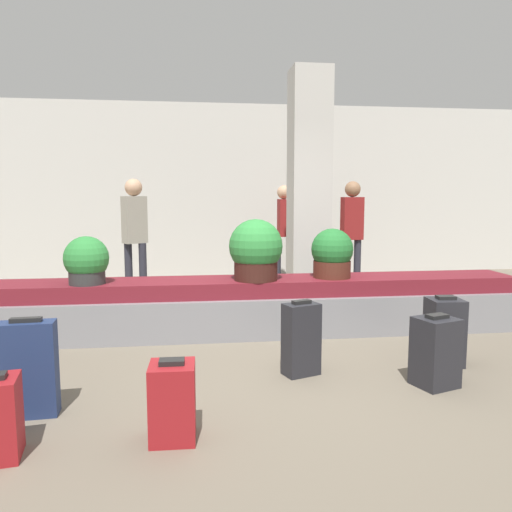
{
  "coord_description": "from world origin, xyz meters",
  "views": [
    {
      "loc": [
        -0.69,
        -4.15,
        1.5
      ],
      "look_at": [
        0.0,
        1.2,
        0.85
      ],
      "focal_mm": 35.0,
      "sensor_mm": 36.0,
      "label": 1
    }
  ],
  "objects_px": {
    "suitcase_1": "(444,332)",
    "potted_plant_2": "(332,254)",
    "suitcase_3": "(173,401)",
    "suitcase_5": "(29,369)",
    "suitcase_0": "(301,339)",
    "potted_plant_0": "(86,261)",
    "traveler_0": "(352,226)",
    "potted_plant_1": "(256,251)",
    "traveler_1": "(135,228)",
    "suitcase_4": "(436,352)",
    "pillar": "(309,188)",
    "traveler_2": "(284,225)"
  },
  "relations": [
    {
      "from": "traveler_0",
      "to": "suitcase_5",
      "type": "bearing_deg",
      "value": -136.46
    },
    {
      "from": "suitcase_3",
      "to": "suitcase_5",
      "type": "bearing_deg",
      "value": 156.12
    },
    {
      "from": "traveler_2",
      "to": "traveler_0",
      "type": "bearing_deg",
      "value": -138.26
    },
    {
      "from": "suitcase_1",
      "to": "suitcase_3",
      "type": "relative_size",
      "value": 1.22
    },
    {
      "from": "suitcase_5",
      "to": "traveler_1",
      "type": "relative_size",
      "value": 0.4
    },
    {
      "from": "suitcase_0",
      "to": "traveler_2",
      "type": "xyz_separation_m",
      "value": [
        0.67,
        4.48,
        0.7
      ]
    },
    {
      "from": "suitcase_5",
      "to": "potted_plant_0",
      "type": "height_order",
      "value": "potted_plant_0"
    },
    {
      "from": "potted_plant_2",
      "to": "pillar",
      "type": "bearing_deg",
      "value": 87.31
    },
    {
      "from": "suitcase_1",
      "to": "potted_plant_2",
      "type": "bearing_deg",
      "value": 121.15
    },
    {
      "from": "suitcase_1",
      "to": "suitcase_4",
      "type": "height_order",
      "value": "suitcase_1"
    },
    {
      "from": "potted_plant_2",
      "to": "traveler_1",
      "type": "distance_m",
      "value": 3.0
    },
    {
      "from": "suitcase_3",
      "to": "traveler_1",
      "type": "distance_m",
      "value": 4.35
    },
    {
      "from": "potted_plant_1",
      "to": "suitcase_3",
      "type": "bearing_deg",
      "value": -109.46
    },
    {
      "from": "potted_plant_0",
      "to": "suitcase_5",
      "type": "bearing_deg",
      "value": -91.17
    },
    {
      "from": "suitcase_0",
      "to": "suitcase_3",
      "type": "xyz_separation_m",
      "value": [
        -1.03,
        -1.01,
        -0.06
      ]
    },
    {
      "from": "potted_plant_0",
      "to": "traveler_2",
      "type": "bearing_deg",
      "value": 50.55
    },
    {
      "from": "potted_plant_0",
      "to": "traveler_1",
      "type": "bearing_deg",
      "value": 82.0
    },
    {
      "from": "potted_plant_1",
      "to": "traveler_1",
      "type": "height_order",
      "value": "traveler_1"
    },
    {
      "from": "suitcase_3",
      "to": "potted_plant_2",
      "type": "height_order",
      "value": "potted_plant_2"
    },
    {
      "from": "suitcase_1",
      "to": "potted_plant_0",
      "type": "relative_size",
      "value": 1.27
    },
    {
      "from": "potted_plant_1",
      "to": "traveler_1",
      "type": "distance_m",
      "value": 2.43
    },
    {
      "from": "suitcase_0",
      "to": "traveler_0",
      "type": "relative_size",
      "value": 0.37
    },
    {
      "from": "suitcase_4",
      "to": "traveler_0",
      "type": "xyz_separation_m",
      "value": [
        0.57,
        3.86,
        0.76
      ]
    },
    {
      "from": "suitcase_0",
      "to": "traveler_0",
      "type": "xyz_separation_m",
      "value": [
        1.56,
        3.47,
        0.73
      ]
    },
    {
      "from": "suitcase_4",
      "to": "traveler_0",
      "type": "relative_size",
      "value": 0.34
    },
    {
      "from": "pillar",
      "to": "traveler_0",
      "type": "height_order",
      "value": "pillar"
    },
    {
      "from": "traveler_0",
      "to": "traveler_1",
      "type": "height_order",
      "value": "traveler_1"
    },
    {
      "from": "suitcase_3",
      "to": "suitcase_5",
      "type": "distance_m",
      "value": 1.09
    },
    {
      "from": "pillar",
      "to": "traveler_1",
      "type": "height_order",
      "value": "pillar"
    },
    {
      "from": "pillar",
      "to": "suitcase_5",
      "type": "xyz_separation_m",
      "value": [
        -2.72,
        -3.32,
        -1.27
      ]
    },
    {
      "from": "pillar",
      "to": "suitcase_0",
      "type": "bearing_deg",
      "value": -104.29
    },
    {
      "from": "potted_plant_1",
      "to": "potted_plant_2",
      "type": "height_order",
      "value": "potted_plant_1"
    },
    {
      "from": "suitcase_1",
      "to": "traveler_1",
      "type": "bearing_deg",
      "value": 136.86
    },
    {
      "from": "pillar",
      "to": "traveler_0",
      "type": "relative_size",
      "value": 1.86
    },
    {
      "from": "pillar",
      "to": "suitcase_1",
      "type": "xyz_separation_m",
      "value": [
        0.61,
        -2.7,
        -1.3
      ]
    },
    {
      "from": "suitcase_3",
      "to": "traveler_0",
      "type": "bearing_deg",
      "value": 61.35
    },
    {
      "from": "suitcase_0",
      "to": "potted_plant_1",
      "type": "distance_m",
      "value": 1.44
    },
    {
      "from": "suitcase_3",
      "to": "traveler_0",
      "type": "height_order",
      "value": "traveler_0"
    },
    {
      "from": "suitcase_1",
      "to": "suitcase_3",
      "type": "height_order",
      "value": "suitcase_1"
    },
    {
      "from": "suitcase_0",
      "to": "potted_plant_0",
      "type": "distance_m",
      "value": 2.4
    },
    {
      "from": "potted_plant_0",
      "to": "potted_plant_2",
      "type": "xyz_separation_m",
      "value": [
        2.61,
        0.08,
        0.03
      ]
    },
    {
      "from": "suitcase_1",
      "to": "pillar",
      "type": "bearing_deg",
      "value": 105.64
    },
    {
      "from": "suitcase_5",
      "to": "potted_plant_2",
      "type": "height_order",
      "value": "potted_plant_2"
    },
    {
      "from": "suitcase_1",
      "to": "potted_plant_2",
      "type": "height_order",
      "value": "potted_plant_2"
    },
    {
      "from": "suitcase_0",
      "to": "potted_plant_2",
      "type": "relative_size",
      "value": 1.17
    },
    {
      "from": "traveler_1",
      "to": "potted_plant_2",
      "type": "bearing_deg",
      "value": -72.46
    },
    {
      "from": "suitcase_4",
      "to": "potted_plant_1",
      "type": "xyz_separation_m",
      "value": [
        -1.22,
        1.67,
        0.64
      ]
    },
    {
      "from": "suitcase_5",
      "to": "traveler_1",
      "type": "distance_m",
      "value": 3.84
    },
    {
      "from": "suitcase_0",
      "to": "traveler_0",
      "type": "distance_m",
      "value": 3.87
    },
    {
      "from": "suitcase_4",
      "to": "traveler_1",
      "type": "bearing_deg",
      "value": 108.54
    }
  ]
}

